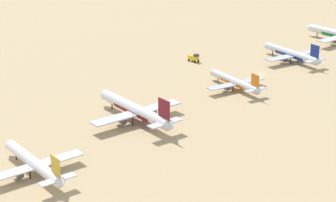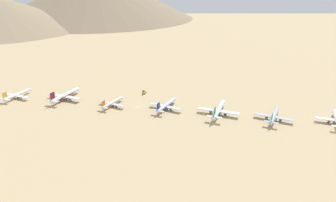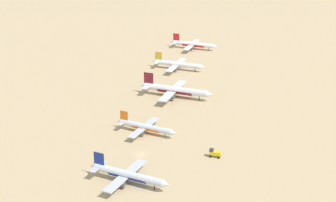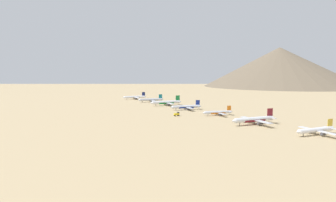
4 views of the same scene
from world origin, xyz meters
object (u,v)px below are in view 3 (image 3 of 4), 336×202
(parked_jet_7, at_px, (193,44))
(parked_jet_3, at_px, (128,175))
(parked_jet_6, at_px, (177,64))
(parked_jet_4, at_px, (145,127))
(parked_jet_5, at_px, (175,90))
(service_truck, at_px, (215,153))

(parked_jet_7, bearing_deg, parked_jet_3, -83.72)
(parked_jet_3, xyz_separation_m, parked_jet_6, (-19.73, 146.57, -0.15))
(parked_jet_4, xyz_separation_m, parked_jet_5, (0.62, 50.90, 1.04))
(parked_jet_4, height_order, parked_jet_5, parked_jet_5)
(parked_jet_5, xyz_separation_m, parked_jet_7, (-13.24, 93.69, -0.85))
(parked_jet_3, distance_m, parked_jet_6, 147.90)
(parked_jet_5, relative_size, service_truck, 8.47)
(parked_jet_3, relative_size, parked_jet_4, 1.15)
(parked_jet_6, distance_m, service_truck, 123.51)
(parked_jet_7, bearing_deg, parked_jet_6, -88.09)
(parked_jet_3, height_order, service_truck, parked_jet_3)
(parked_jet_4, height_order, parked_jet_6, parked_jet_6)
(parked_jet_3, xyz_separation_m, parked_jet_7, (-21.30, 193.47, -0.29))
(parked_jet_4, distance_m, parked_jet_5, 50.92)
(parked_jet_6, height_order, parked_jet_7, parked_jet_6)
(parked_jet_7, relative_size, service_truck, 6.76)
(parked_jet_3, relative_size, service_truck, 7.32)
(service_truck, bearing_deg, parked_jet_3, -131.83)
(parked_jet_4, relative_size, service_truck, 6.36)
(parked_jet_5, xyz_separation_m, service_truck, (38.08, -66.24, -2.15))
(parked_jet_4, distance_m, parked_jet_7, 145.14)
(parked_jet_3, relative_size, parked_jet_5, 0.86)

